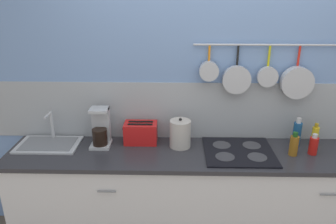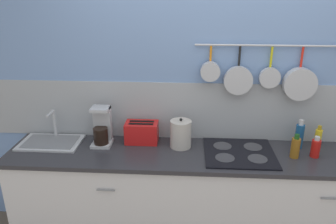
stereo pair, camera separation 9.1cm
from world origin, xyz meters
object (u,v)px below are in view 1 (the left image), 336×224
toaster (141,133)px  bottle_vinegar (313,145)px  bottle_olive_oil (315,135)px  bottle_dish_soap (294,145)px  coffee_maker (101,130)px  bottle_hot_sauce (297,133)px  kettle (180,134)px

toaster → bottle_vinegar: toaster is taller
bottle_vinegar → bottle_olive_oil: bearing=65.7°
bottle_dish_soap → bottle_vinegar: bearing=7.2°
coffee_maker → bottle_hot_sauce: 1.62m
kettle → bottle_hot_sauce: kettle is taller
coffee_maker → toaster: size_ratio=1.12×
bottle_hot_sauce → bottle_vinegar: 0.18m
kettle → bottle_dish_soap: 0.89m
kettle → bottle_vinegar: (1.05, -0.11, -0.04)m
coffee_maker → toaster: (0.33, 0.05, -0.05)m
coffee_maker → bottle_olive_oil: 1.78m
kettle → bottle_dish_soap: bearing=-8.2°
coffee_maker → bottle_olive_oil: size_ratio=1.70×
coffee_maker → kettle: (0.66, -0.01, -0.02)m
bottle_hot_sauce → bottle_vinegar: bearing=-62.5°
bottle_olive_oil → toaster: bearing=179.6°
coffee_maker → bottle_hot_sauce: size_ratio=1.34×
bottle_olive_oil → bottle_dish_soap: bearing=-141.8°
bottle_hot_sauce → bottle_vinegar: bottle_hot_sauce is taller
bottle_olive_oil → bottle_vinegar: bearing=-114.3°
kettle → bottle_dish_soap: kettle is taller
bottle_hot_sauce → bottle_olive_oil: (0.15, 0.01, -0.02)m
bottle_hot_sauce → bottle_olive_oil: bearing=3.5°
coffee_maker → kettle: coffee_maker is taller
bottle_hot_sauce → bottle_olive_oil: size_ratio=1.27×
toaster → kettle: bearing=-11.4°
bottle_dish_soap → bottle_hot_sauce: bearing=65.4°
bottle_hot_sauce → bottle_olive_oil: 0.16m
kettle → bottle_hot_sauce: (0.96, 0.05, -0.01)m
kettle → bottle_dish_soap: (0.88, -0.13, -0.03)m
bottle_dish_soap → bottle_olive_oil: (0.23, 0.18, -0.00)m
bottle_hot_sauce → bottle_dish_soap: bearing=-114.6°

